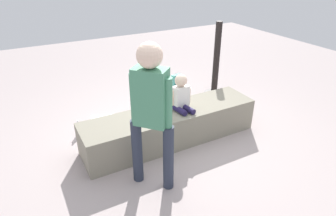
{
  "coord_description": "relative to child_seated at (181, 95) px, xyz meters",
  "views": [
    {
      "loc": [
        -1.64,
        -2.96,
        2.27
      ],
      "look_at": [
        -0.22,
        -0.32,
        0.7
      ],
      "focal_mm": 31.14,
      "sensor_mm": 36.0,
      "label": 1
    }
  ],
  "objects": [
    {
      "name": "concrete_ledge",
      "position": [
        -0.15,
        0.01,
        -0.44
      ],
      "size": [
        2.4,
        0.58,
        0.45
      ],
      "primitive_type": "cube",
      "color": "gray",
      "rests_on": "ground_plane"
    },
    {
      "name": "cake_plate",
      "position": [
        -0.26,
        0.12,
        -0.19
      ],
      "size": [
        0.22,
        0.22,
        0.07
      ],
      "color": "#4CA5D8",
      "rests_on": "concrete_ledge"
    },
    {
      "name": "railing_post",
      "position": [
        1.28,
        0.95,
        -0.15
      ],
      "size": [
        0.36,
        0.36,
        1.32
      ],
      "color": "black",
      "rests_on": "ground_plane"
    },
    {
      "name": "ground_plane",
      "position": [
        -0.15,
        0.01,
        -0.67
      ],
      "size": [
        12.0,
        12.0,
        0.0
      ],
      "primitive_type": "plane",
      "color": "#AD9D9B"
    },
    {
      "name": "child_seated",
      "position": [
        0.0,
        0.0,
        0.0
      ],
      "size": [
        0.28,
        0.33,
        0.48
      ],
      "color": "#1F1841",
      "rests_on": "concrete_ledge"
    },
    {
      "name": "gift_bag",
      "position": [
        0.74,
        1.39,
        -0.5
      ],
      "size": [
        0.19,
        0.09,
        0.38
      ],
      "color": "#59C6B2",
      "rests_on": "ground_plane"
    },
    {
      "name": "cake_box_white",
      "position": [
        -0.87,
        0.8,
        -0.6
      ],
      "size": [
        0.4,
        0.37,
        0.14
      ],
      "primitive_type": "cube",
      "rotation": [
        0.0,
        0.0,
        -0.34
      ],
      "color": "white",
      "rests_on": "ground_plane"
    },
    {
      "name": "handbag_black_leather",
      "position": [
        0.55,
        1.0,
        -0.54
      ],
      "size": [
        0.3,
        0.14,
        0.36
      ],
      "color": "black",
      "rests_on": "ground_plane"
    },
    {
      "name": "water_bottle_near_gift",
      "position": [
        -1.23,
        0.77,
        -0.57
      ],
      "size": [
        0.06,
        0.06,
        0.22
      ],
      "color": "silver",
      "rests_on": "ground_plane"
    },
    {
      "name": "adult_standing",
      "position": [
        -0.74,
        -0.65,
        0.3
      ],
      "size": [
        0.37,
        0.38,
        1.61
      ],
      "color": "#262D3E",
      "rests_on": "ground_plane"
    }
  ]
}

